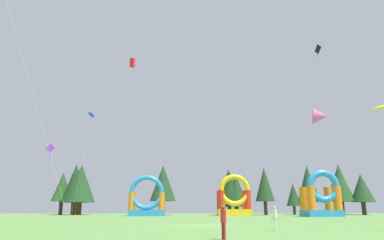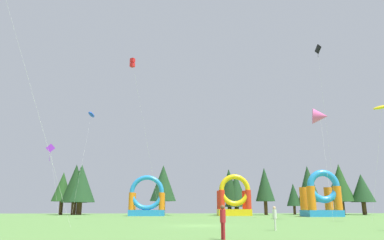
{
  "view_description": "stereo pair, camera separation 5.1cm",
  "coord_description": "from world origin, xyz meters",
  "px_view_note": "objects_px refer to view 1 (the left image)",
  "views": [
    {
      "loc": [
        -1.92,
        -31.03,
        1.54
      ],
      "look_at": [
        0.0,
        12.7,
        12.4
      ],
      "focal_mm": 32.89,
      "sensor_mm": 36.0,
      "label": 1
    },
    {
      "loc": [
        -1.87,
        -31.03,
        1.54
      ],
      "look_at": [
        0.0,
        12.7,
        12.4
      ],
      "focal_mm": 32.89,
      "sensor_mm": 36.0,
      "label": 2
    }
  ],
  "objects_px": {
    "kite_pink_delta": "(320,116)",
    "inflatable_yellow_castle": "(322,199)",
    "kite_red_box": "(133,64)",
    "inflatable_red_slide": "(234,201)",
    "person_midfield": "(223,219)",
    "person_left_edge": "(275,216)",
    "inflatable_orange_dome": "(147,202)",
    "kite_black_diamond": "(317,51)",
    "kite_purple_diamond": "(51,149)",
    "kite_yellow_parafoil": "(382,107)",
    "kite_blue_parafoil": "(91,115)"
  },
  "relations": [
    {
      "from": "kite_blue_parafoil",
      "to": "inflatable_red_slide",
      "type": "relative_size",
      "value": 2.61
    },
    {
      "from": "person_left_edge",
      "to": "person_midfield",
      "type": "bearing_deg",
      "value": 160.78
    },
    {
      "from": "kite_purple_diamond",
      "to": "person_midfield",
      "type": "height_order",
      "value": "kite_purple_diamond"
    },
    {
      "from": "kite_purple_diamond",
      "to": "person_midfield",
      "type": "distance_m",
      "value": 45.16
    },
    {
      "from": "kite_black_diamond",
      "to": "kite_blue_parafoil",
      "type": "distance_m",
      "value": 42.13
    },
    {
      "from": "kite_black_diamond",
      "to": "kite_yellow_parafoil",
      "type": "height_order",
      "value": "kite_black_diamond"
    },
    {
      "from": "kite_yellow_parafoil",
      "to": "inflatable_red_slide",
      "type": "relative_size",
      "value": 1.69
    },
    {
      "from": "kite_pink_delta",
      "to": "kite_red_box",
      "type": "bearing_deg",
      "value": 178.46
    },
    {
      "from": "kite_black_diamond",
      "to": "person_left_edge",
      "type": "relative_size",
      "value": 15.08
    },
    {
      "from": "kite_pink_delta",
      "to": "person_left_edge",
      "type": "relative_size",
      "value": 8.91
    },
    {
      "from": "inflatable_red_slide",
      "to": "inflatable_orange_dome",
      "type": "bearing_deg",
      "value": -175.6
    },
    {
      "from": "inflatable_orange_dome",
      "to": "inflatable_yellow_castle",
      "type": "xyz_separation_m",
      "value": [
        29.52,
        -5.75,
        0.36
      ]
    },
    {
      "from": "kite_yellow_parafoil",
      "to": "inflatable_orange_dome",
      "type": "bearing_deg",
      "value": 133.88
    },
    {
      "from": "kite_purple_diamond",
      "to": "inflatable_yellow_castle",
      "type": "distance_m",
      "value": 44.95
    },
    {
      "from": "kite_black_diamond",
      "to": "kite_pink_delta",
      "type": "distance_m",
      "value": 10.44
    },
    {
      "from": "kite_purple_diamond",
      "to": "kite_blue_parafoil",
      "type": "bearing_deg",
      "value": 71.45
    },
    {
      "from": "person_left_edge",
      "to": "person_midfield",
      "type": "xyz_separation_m",
      "value": [
        -4.42,
        -6.73,
        0.03
      ]
    },
    {
      "from": "kite_yellow_parafoil",
      "to": "inflatable_red_slide",
      "type": "distance_m",
      "value": 33.56
    },
    {
      "from": "kite_blue_parafoil",
      "to": "kite_red_box",
      "type": "relative_size",
      "value": 0.93
    },
    {
      "from": "kite_pink_delta",
      "to": "inflatable_orange_dome",
      "type": "height_order",
      "value": "kite_pink_delta"
    },
    {
      "from": "kite_pink_delta",
      "to": "inflatable_red_slide",
      "type": "bearing_deg",
      "value": 109.72
    },
    {
      "from": "kite_purple_diamond",
      "to": "kite_yellow_parafoil",
      "type": "relative_size",
      "value": 0.88
    },
    {
      "from": "kite_purple_diamond",
      "to": "person_left_edge",
      "type": "distance_m",
      "value": 42.3
    },
    {
      "from": "kite_black_diamond",
      "to": "person_left_edge",
      "type": "xyz_separation_m",
      "value": [
        -13.18,
        -20.97,
        -22.31
      ]
    },
    {
      "from": "kite_black_diamond",
      "to": "inflatable_yellow_castle",
      "type": "xyz_separation_m",
      "value": [
        4.32,
        13.48,
        -20.39
      ]
    },
    {
      "from": "kite_pink_delta",
      "to": "person_midfield",
      "type": "xyz_separation_m",
      "value": [
        -16.34,
        -25.8,
        -12.1
      ]
    },
    {
      "from": "kite_pink_delta",
      "to": "inflatable_red_slide",
      "type": "distance_m",
      "value": 25.92
    },
    {
      "from": "kite_pink_delta",
      "to": "inflatable_yellow_castle",
      "type": "distance_m",
      "value": 19.28
    },
    {
      "from": "kite_pink_delta",
      "to": "kite_red_box",
      "type": "relative_size",
      "value": 0.68
    },
    {
      "from": "kite_purple_diamond",
      "to": "inflatable_orange_dome",
      "type": "bearing_deg",
      "value": 30.95
    },
    {
      "from": "person_midfield",
      "to": "kite_purple_diamond",
      "type": "bearing_deg",
      "value": -177.65
    },
    {
      "from": "person_left_edge",
      "to": "kite_black_diamond",
      "type": "bearing_deg",
      "value": -18.04
    },
    {
      "from": "inflatable_red_slide",
      "to": "person_midfield",
      "type": "bearing_deg",
      "value": -99.82
    },
    {
      "from": "inflatable_red_slide",
      "to": "inflatable_yellow_castle",
      "type": "height_order",
      "value": "inflatable_yellow_castle"
    },
    {
      "from": "person_midfield",
      "to": "kite_pink_delta",
      "type": "bearing_deg",
      "value": 119.67
    },
    {
      "from": "inflatable_orange_dome",
      "to": "inflatable_yellow_castle",
      "type": "height_order",
      "value": "inflatable_yellow_castle"
    },
    {
      "from": "person_left_edge",
      "to": "inflatable_yellow_castle",
      "type": "height_order",
      "value": "inflatable_yellow_castle"
    },
    {
      "from": "kite_pink_delta",
      "to": "inflatable_orange_dome",
      "type": "distance_m",
      "value": 33.64
    },
    {
      "from": "kite_blue_parafoil",
      "to": "kite_red_box",
      "type": "xyz_separation_m",
      "value": [
        10.47,
        -21.88,
        1.45
      ]
    },
    {
      "from": "kite_blue_parafoil",
      "to": "person_left_edge",
      "type": "xyz_separation_m",
      "value": [
        23.28,
        -41.62,
        -17.89
      ]
    },
    {
      "from": "kite_purple_diamond",
      "to": "person_left_edge",
      "type": "bearing_deg",
      "value": -49.6
    },
    {
      "from": "kite_pink_delta",
      "to": "inflatable_yellow_castle",
      "type": "bearing_deg",
      "value": 70.08
    },
    {
      "from": "kite_black_diamond",
      "to": "person_midfield",
      "type": "distance_m",
      "value": 39.66
    },
    {
      "from": "person_left_edge",
      "to": "inflatable_orange_dome",
      "type": "distance_m",
      "value": 41.99
    },
    {
      "from": "kite_blue_parafoil",
      "to": "person_left_edge",
      "type": "height_order",
      "value": "kite_blue_parafoil"
    },
    {
      "from": "inflatable_yellow_castle",
      "to": "person_midfield",
      "type": "bearing_deg",
      "value": -118.02
    },
    {
      "from": "inflatable_red_slide",
      "to": "kite_purple_diamond",
      "type": "bearing_deg",
      "value": -161.86
    },
    {
      "from": "kite_red_box",
      "to": "inflatable_red_slide",
      "type": "relative_size",
      "value": 2.82
    },
    {
      "from": "kite_purple_diamond",
      "to": "person_left_edge",
      "type": "xyz_separation_m",
      "value": [
        26.71,
        -31.39,
        -9.48
      ]
    },
    {
      "from": "kite_yellow_parafoil",
      "to": "person_left_edge",
      "type": "distance_m",
      "value": 22.37
    }
  ]
}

